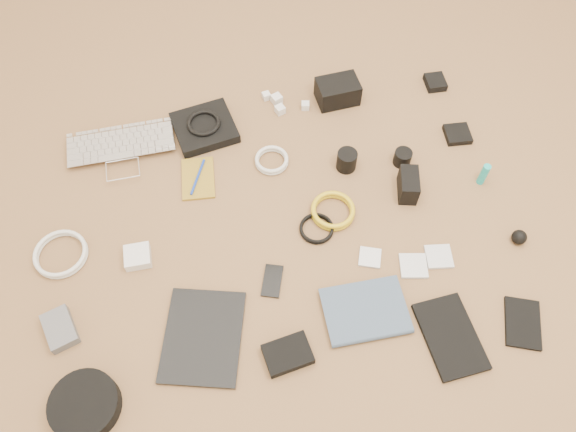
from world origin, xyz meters
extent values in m
cube|color=brown|center=(0.00, 0.00, -0.02)|extent=(4.00, 4.00, 0.04)
imported|color=silver|center=(-0.45, 0.36, 0.01)|extent=(0.35, 0.24, 0.03)
cube|color=black|center=(-0.17, 0.42, 0.02)|extent=(0.22, 0.21, 0.03)
torus|color=black|center=(-0.17, 0.42, 0.04)|extent=(0.15, 0.15, 0.01)
cube|color=silver|center=(0.06, 0.52, 0.01)|extent=(0.03, 0.03, 0.02)
cube|color=silver|center=(0.09, 0.50, 0.02)|extent=(0.04, 0.04, 0.03)
cube|color=silver|center=(0.18, 0.45, 0.01)|extent=(0.03, 0.03, 0.02)
cube|color=silver|center=(0.09, 0.45, 0.01)|extent=(0.04, 0.04, 0.03)
cube|color=black|center=(0.30, 0.46, 0.04)|extent=(0.15, 0.11, 0.08)
cube|color=black|center=(0.66, 0.46, 0.01)|extent=(0.07, 0.08, 0.03)
cube|color=olive|center=(-0.22, 0.23, 0.00)|extent=(0.12, 0.17, 0.01)
cylinder|color=#1536AE|center=(-0.22, 0.23, 0.01)|extent=(0.06, 0.13, 0.01)
torus|color=silver|center=(0.02, 0.24, 0.01)|extent=(0.11, 0.11, 0.01)
cylinder|color=black|center=(0.25, 0.18, 0.03)|extent=(0.08, 0.08, 0.07)
cylinder|color=black|center=(0.43, 0.15, 0.03)|extent=(0.07, 0.07, 0.05)
cube|color=black|center=(0.65, 0.22, 0.01)|extent=(0.09, 0.09, 0.02)
cube|color=silver|center=(-0.43, -0.02, 0.02)|extent=(0.07, 0.07, 0.03)
torus|color=silver|center=(-0.65, 0.04, 0.01)|extent=(0.18, 0.18, 0.01)
torus|color=black|center=(0.10, -0.03, 0.00)|extent=(0.14, 0.14, 0.01)
torus|color=gold|center=(0.17, 0.01, 0.01)|extent=(0.15, 0.15, 0.02)
cube|color=black|center=(0.41, 0.04, 0.04)|extent=(0.08, 0.11, 0.08)
cylinder|color=#1AA9A8|center=(0.65, 0.03, 0.04)|extent=(0.03, 0.03, 0.08)
cube|color=#57575C|center=(-0.65, -0.20, 0.02)|extent=(0.10, 0.13, 0.03)
cube|color=black|center=(-0.28, -0.30, 0.01)|extent=(0.27, 0.31, 0.01)
cube|color=black|center=(-0.06, -0.17, 0.00)|extent=(0.08, 0.11, 0.01)
cube|color=silver|center=(0.23, -0.16, 0.00)|extent=(0.08, 0.08, 0.01)
cube|color=silver|center=(0.35, -0.21, 0.01)|extent=(0.09, 0.09, 0.01)
cube|color=silver|center=(0.43, -0.20, 0.01)|extent=(0.09, 0.09, 0.01)
sphere|color=black|center=(0.68, -0.20, 0.02)|extent=(0.05, 0.05, 0.04)
cylinder|color=black|center=(-0.59, -0.42, 0.02)|extent=(0.18, 0.18, 0.05)
cube|color=black|center=(-0.06, -0.39, 0.02)|extent=(0.13, 0.10, 0.03)
imported|color=#3B4D65|center=(0.17, -0.40, 0.01)|extent=(0.23, 0.17, 0.02)
cube|color=black|center=(0.38, -0.44, 0.01)|extent=(0.15, 0.23, 0.02)
cube|color=black|center=(0.59, -0.44, 0.01)|extent=(0.14, 0.17, 0.01)
camera|label=1|loc=(-0.16, -0.84, 1.47)|focal=35.00mm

